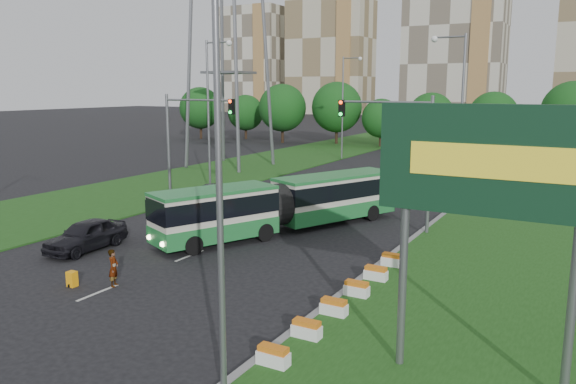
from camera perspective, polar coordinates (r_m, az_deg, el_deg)
The scene contains 19 objects.
ground at distance 27.43m, azimuth -5.06°, elevation -7.36°, with size 360.00×360.00×0.00m, color black.
grass_median at distance 30.74m, azimuth 24.87°, elevation -6.21°, with size 14.00×60.00×0.15m, color #1C4814.
median_kerb at distance 31.90m, azimuth 12.32°, elevation -4.84°, with size 0.30×60.00×0.18m, color gray.
left_verge at distance 57.53m, azimuth -5.92°, elevation 2.12°, with size 12.00×110.00×0.10m, color #1C4814.
lane_markings at distance 45.95m, azimuth 5.91°, elevation -0.07°, with size 0.20×100.00×0.01m, color #B9BAB2, non-canonical shape.
flower_planters at distance 22.15m, azimuth 5.89°, elevation -10.58°, with size 1.10×11.50×0.60m, color white, non-canonical shape.
billboard at distance 15.90m, azimuth 19.77°, elevation 1.78°, with size 6.00×0.37×8.00m.
traffic_mast_median at distance 33.22m, azimuth 11.59°, elevation 5.03°, with size 5.76×0.32×8.00m.
traffic_mast_left at distance 39.68m, azimuth -10.33°, elevation 5.94°, with size 5.76×0.32×8.00m.
street_lamps at distance 36.28m, azimuth -0.23°, elevation 6.72°, with size 36.00×60.00×12.00m, color slate, non-canonical shape.
tree_line at distance 76.79m, azimuth 25.75°, elevation 6.57°, with size 120.00×8.00×9.00m, color #124313, non-canonical shape.
apartment_tower_west at distance 189.82m, azimuth 4.36°, elevation 15.21°, with size 26.00×15.00×48.00m, color #C0B99B.
apartment_tower_cwest at distance 176.96m, azimuth 16.68°, elevation 15.81°, with size 28.00×15.00×52.00m, color beige.
midrise_west at distance 203.88m, azimuth -3.54°, elevation 13.20°, with size 22.00×14.00×36.00m, color beige.
articulated_bus at distance 33.37m, azimuth -0.72°, elevation -1.19°, with size 2.53×16.21×2.67m.
car_left_near at distance 31.39m, azimuth -19.84°, elevation -4.13°, with size 1.90×4.72×1.61m, color black.
car_left_far at distance 40.57m, azimuth -7.75°, elevation -0.42°, with size 1.63×4.68×1.54m, color black.
pedestrian at distance 25.38m, azimuth -17.30°, elevation -7.37°, with size 0.60×0.39×1.63m, color gray.
shopping_trolley at distance 26.07m, azimuth -21.09°, elevation -8.26°, with size 0.39×0.41×0.67m.
Camera 1 is at (14.76, -21.54, 8.41)m, focal length 35.00 mm.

